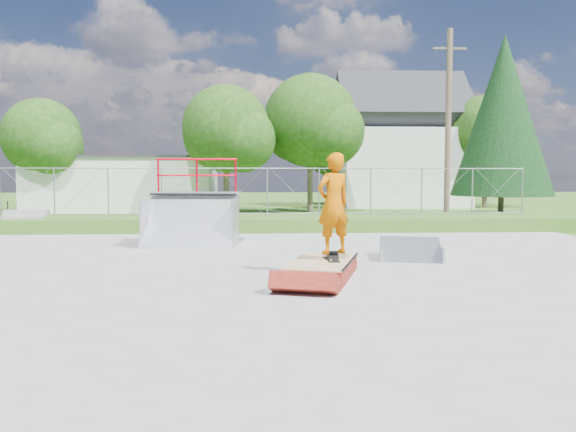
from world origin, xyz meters
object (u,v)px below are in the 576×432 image
object	(u,v)px
grind_box	(322,269)
skater	(333,207)
flat_bank_ramp	(410,251)
quarter_pipe	(191,202)

from	to	relation	value
grind_box	skater	size ratio (longest dim) A/B	1.30
flat_bank_ramp	skater	distance (m)	3.25
grind_box	flat_bank_ramp	xyz separation A→B (m)	(2.36, 2.28, 0.05)
grind_box	flat_bank_ramp	distance (m)	3.28
flat_bank_ramp	skater	bearing A→B (deg)	-122.64
skater	flat_bank_ramp	bearing A→B (deg)	-160.83
grind_box	quarter_pipe	distance (m)	6.13
quarter_pipe	flat_bank_ramp	world-z (taller)	quarter_pipe
grind_box	skater	bearing A→B (deg)	40.73
flat_bank_ramp	skater	world-z (taller)	skater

